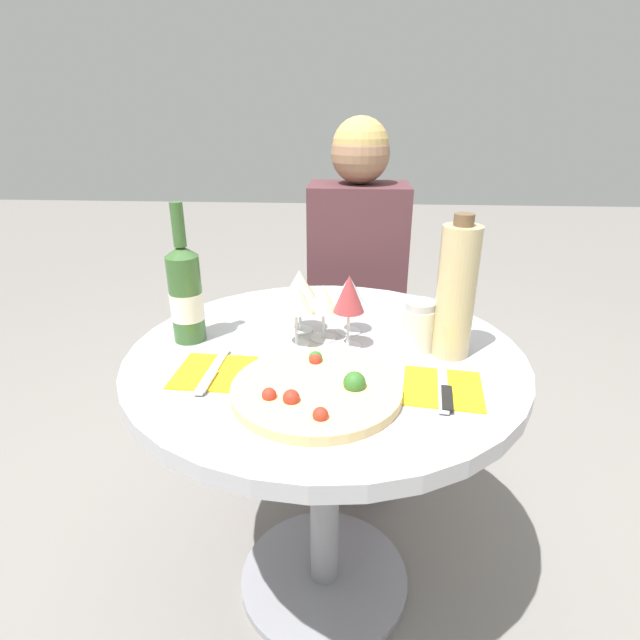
% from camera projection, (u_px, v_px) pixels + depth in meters
% --- Properties ---
extents(ground_plane, '(12.00, 12.00, 0.00)m').
position_uv_depth(ground_plane, '(324.00, 580.00, 1.40)').
color(ground_plane, gray).
rests_on(ground_plane, ground).
extents(dining_table, '(0.88, 0.88, 0.72)m').
position_uv_depth(dining_table, '(325.00, 406.00, 1.18)').
color(dining_table, gray).
rests_on(dining_table, ground_plane).
extents(chair_behind_diner, '(0.37, 0.37, 0.94)m').
position_uv_depth(chair_behind_diner, '(355.00, 325.00, 1.89)').
color(chair_behind_diner, '#ADADB2').
rests_on(chair_behind_diner, ground_plane).
extents(seated_diner, '(0.33, 0.45, 1.20)m').
position_uv_depth(seated_diner, '(356.00, 319.00, 1.73)').
color(seated_diner, '#512D33').
rests_on(seated_diner, ground_plane).
extents(pizza_large, '(0.32, 0.32, 0.05)m').
position_uv_depth(pizza_large, '(317.00, 389.00, 0.94)').
color(pizza_large, '#E5C17F').
rests_on(pizza_large, dining_table).
extents(wine_bottle, '(0.08, 0.08, 0.32)m').
position_uv_depth(wine_bottle, '(186.00, 293.00, 1.12)').
color(wine_bottle, '#38602D').
rests_on(wine_bottle, dining_table).
extents(tall_carafe, '(0.08, 0.08, 0.31)m').
position_uv_depth(tall_carafe, '(456.00, 291.00, 1.05)').
color(tall_carafe, tan).
rests_on(tall_carafe, dining_table).
extents(sugar_shaker, '(0.07, 0.07, 0.11)m').
position_uv_depth(sugar_shaker, '(419.00, 326.00, 1.10)').
color(sugar_shaker, silver).
rests_on(sugar_shaker, dining_table).
extents(wine_glass_center, '(0.07, 0.07, 0.13)m').
position_uv_depth(wine_glass_center, '(323.00, 300.00, 1.13)').
color(wine_glass_center, silver).
rests_on(wine_glass_center, dining_table).
extents(wine_glass_back_left, '(0.08, 0.08, 0.15)m').
position_uv_depth(wine_glass_back_left, '(300.00, 286.00, 1.17)').
color(wine_glass_back_left, silver).
rests_on(wine_glass_back_left, dining_table).
extents(wine_glass_front_right, '(0.07, 0.07, 0.17)m').
position_uv_depth(wine_glass_front_right, '(349.00, 295.00, 1.08)').
color(wine_glass_front_right, silver).
rests_on(wine_glass_front_right, dining_table).
extents(wine_glass_back_right, '(0.07, 0.07, 0.14)m').
position_uv_depth(wine_glass_back_right, '(349.00, 290.00, 1.16)').
color(wine_glass_back_right, silver).
rests_on(wine_glass_back_right, dining_table).
extents(wine_glass_front_left, '(0.08, 0.08, 0.15)m').
position_uv_depth(wine_glass_front_left, '(296.00, 298.00, 1.09)').
color(wine_glass_front_left, silver).
rests_on(wine_glass_front_left, dining_table).
extents(place_setting_left, '(0.16, 0.19, 0.01)m').
position_uv_depth(place_setting_left, '(213.00, 372.00, 1.02)').
color(place_setting_left, gold).
rests_on(place_setting_left, dining_table).
extents(place_setting_right, '(0.17, 0.19, 0.01)m').
position_uv_depth(place_setting_right, '(443.00, 388.00, 0.96)').
color(place_setting_right, gold).
rests_on(place_setting_right, dining_table).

